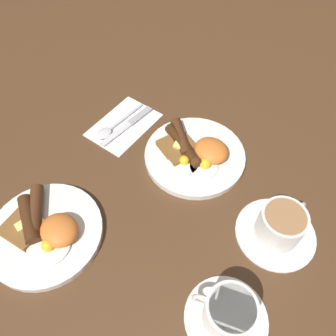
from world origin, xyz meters
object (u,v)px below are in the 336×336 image
(knife, at_px, (130,123))
(spoon, at_px, (109,129))
(teacup_far, at_px, (228,314))
(teacup_near, at_px, (280,226))
(breakfast_plate_near, at_px, (194,153))
(breakfast_plate_far, at_px, (45,230))

(knife, relative_size, spoon, 1.05)
(teacup_far, bearing_deg, teacup_near, -84.73)
(spoon, bearing_deg, breakfast_plate_near, 108.48)
(knife, bearing_deg, breakfast_plate_far, 15.22)
(spoon, bearing_deg, teacup_far, 69.28)
(spoon, bearing_deg, breakfast_plate_far, 20.66)
(teacup_near, bearing_deg, breakfast_plate_far, 41.88)
(breakfast_plate_near, distance_m, breakfast_plate_far, 0.36)
(breakfast_plate_far, height_order, spoon, breakfast_plate_far)
(breakfast_plate_near, xyz_separation_m, breakfast_plate_far, (0.10, 0.35, -0.00))
(teacup_far, distance_m, knife, 0.50)
(teacup_near, bearing_deg, breakfast_plate_near, -9.86)
(teacup_near, relative_size, spoon, 0.99)
(breakfast_plate_near, height_order, breakfast_plate_far, breakfast_plate_near)
(teacup_near, height_order, spoon, teacup_near)
(breakfast_plate_far, bearing_deg, breakfast_plate_near, -105.36)
(breakfast_plate_far, xyz_separation_m, teacup_near, (-0.34, -0.30, 0.02))
(spoon, bearing_deg, knife, 153.63)
(breakfast_plate_far, relative_size, teacup_far, 1.57)
(breakfast_plate_near, distance_m, teacup_far, 0.35)
(teacup_near, distance_m, teacup_far, 0.20)
(breakfast_plate_near, distance_m, knife, 0.19)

